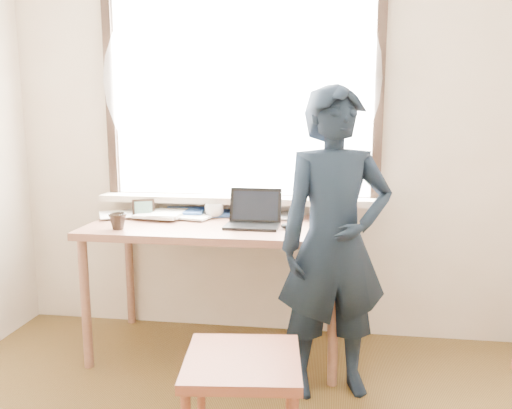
# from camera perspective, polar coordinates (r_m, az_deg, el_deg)

# --- Properties ---
(room_shell) EXTENTS (3.52, 4.02, 2.61)m
(room_shell) POSITION_cam_1_polar(r_m,az_deg,el_deg) (1.55, -6.83, 16.39)
(room_shell) COLOR beige
(room_shell) RESTS_ON ground
(desk) EXTENTS (1.54, 0.77, 0.82)m
(desk) POSITION_cam_1_polar(r_m,az_deg,el_deg) (3.07, -4.46, -3.70)
(desk) COLOR brown
(desk) RESTS_ON ground
(laptop) EXTENTS (0.32, 0.26, 0.22)m
(laptop) POSITION_cam_1_polar(r_m,az_deg,el_deg) (2.97, -0.26, -1.45)
(laptop) COLOR black
(laptop) RESTS_ON desk
(mug_white) EXTENTS (0.16, 0.16, 0.09)m
(mug_white) POSITION_cam_1_polar(r_m,az_deg,el_deg) (3.23, -4.81, -0.66)
(mug_white) COLOR white
(mug_white) RESTS_ON desk
(mug_dark) EXTENTS (0.14, 0.14, 0.09)m
(mug_dark) POSITION_cam_1_polar(r_m,az_deg,el_deg) (2.98, -15.52, -1.87)
(mug_dark) COLOR black
(mug_dark) RESTS_ON desk
(mouse) EXTENTS (0.09, 0.06, 0.03)m
(mouse) POSITION_cam_1_polar(r_m,az_deg,el_deg) (2.89, 3.71, -2.49)
(mouse) COLOR black
(mouse) RESTS_ON desk
(desk_clutter) EXTENTS (0.71, 0.39, 0.04)m
(desk_clutter) POSITION_cam_1_polar(r_m,az_deg,el_deg) (3.38, -10.40, -0.74)
(desk_clutter) COLOR gold
(desk_clutter) RESTS_ON desk
(book_a) EXTENTS (0.21, 0.27, 0.03)m
(book_a) POSITION_cam_1_polar(r_m,az_deg,el_deg) (3.36, -11.55, -0.98)
(book_a) COLOR white
(book_a) RESTS_ON desk
(book_b) EXTENTS (0.26, 0.27, 0.02)m
(book_b) POSITION_cam_1_polar(r_m,az_deg,el_deg) (3.29, 2.32, -1.12)
(book_b) COLOR white
(book_b) RESTS_ON desk
(picture_frame) EXTENTS (0.13, 0.07, 0.11)m
(picture_frame) POSITION_cam_1_polar(r_m,az_deg,el_deg) (3.28, -12.74, -0.54)
(picture_frame) COLOR black
(picture_frame) RESTS_ON desk
(work_chair) EXTENTS (0.52, 0.50, 0.48)m
(work_chair) POSITION_cam_1_polar(r_m,az_deg,el_deg) (2.18, -1.55, -18.85)
(work_chair) COLOR brown
(work_chair) RESTS_ON ground
(person) EXTENTS (0.67, 0.53, 1.62)m
(person) POSITION_cam_1_polar(r_m,az_deg,el_deg) (2.63, 8.96, -4.49)
(person) COLOR black
(person) RESTS_ON ground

